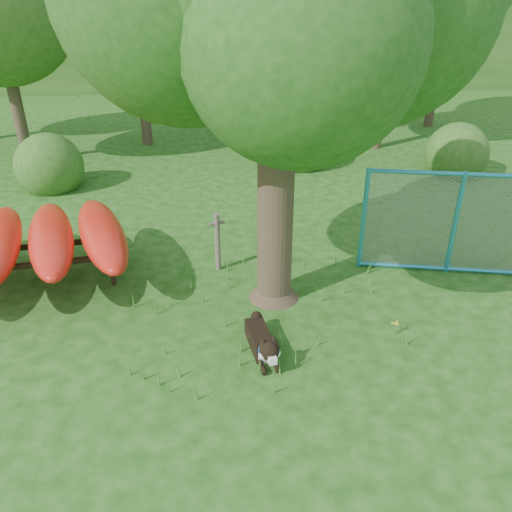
{
  "coord_description": "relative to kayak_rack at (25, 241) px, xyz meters",
  "views": [
    {
      "loc": [
        -0.25,
        -5.88,
        4.72
      ],
      "look_at": [
        0.2,
        1.2,
        1.0
      ],
      "focal_mm": 35.0,
      "sensor_mm": 36.0,
      "label": 1
    }
  ],
  "objects": [
    {
      "name": "ground",
      "position": [
        3.83,
        -2.28,
        -0.87
      ],
      "size": [
        80.0,
        80.0,
        0.0
      ],
      "primitive_type": "plane",
      "color": "#16460E",
      "rests_on": "ground"
    },
    {
      "name": "wooden_post",
      "position": [
        3.38,
        0.32,
        -0.26
      ],
      "size": [
        0.31,
        0.16,
        1.15
      ],
      "rotation": [
        0.0,
        0.0,
        0.32
      ],
      "color": "brown",
      "rests_on": "ground"
    },
    {
      "name": "kayak_rack",
      "position": [
        0.0,
        0.0,
        0.0
      ],
      "size": [
        4.26,
        3.8,
        1.14
      ],
      "rotation": [
        0.0,
        0.0,
        0.17
      ],
      "color": "black",
      "rests_on": "ground"
    },
    {
      "name": "husky_dog",
      "position": [
        4.05,
        -2.31,
        -0.67
      ],
      "size": [
        0.47,
        1.26,
        0.56
      ],
      "rotation": [
        0.0,
        0.0,
        0.18
      ],
      "color": "black",
      "rests_on": "ground"
    },
    {
      "name": "fence_section",
      "position": [
        7.76,
        -0.04,
        0.12
      ],
      "size": [
        3.36,
        0.73,
        3.31
      ],
      "rotation": [
        0.0,
        0.0,
        -0.19
      ],
      "color": "#288FBC",
      "rests_on": "ground"
    },
    {
      "name": "wildflower_clump",
      "position": [
        6.14,
        -1.96,
        -0.68
      ],
      "size": [
        0.11,
        0.09,
        0.24
      ],
      "rotation": [
        0.0,
        0.0,
        0.25
      ],
      "color": "#40832B",
      "rests_on": "ground"
    },
    {
      "name": "bg_tree_c",
      "position": [
        5.33,
        10.72,
        3.24
      ],
      "size": [
        4.0,
        4.0,
        6.12
      ],
      "color": "#3C2D20",
      "rests_on": "ground"
    },
    {
      "name": "shrub_left",
      "position": [
        -1.17,
        5.22,
        -0.87
      ],
      "size": [
        1.8,
        1.8,
        1.8
      ],
      "primitive_type": "sphere",
      "color": "#2B581C",
      "rests_on": "ground"
    },
    {
      "name": "shrub_right",
      "position": [
        10.33,
        5.72,
        -0.87
      ],
      "size": [
        1.8,
        1.8,
        1.8
      ],
      "primitive_type": "sphere",
      "color": "#2B581C",
      "rests_on": "ground"
    },
    {
      "name": "shrub_mid",
      "position": [
        5.83,
        6.72,
        -0.87
      ],
      "size": [
        1.8,
        1.8,
        1.8
      ],
      "primitive_type": "sphere",
      "color": "#2B581C",
      "rests_on": "ground"
    },
    {
      "name": "wooded_hillside",
      "position": [
        3.83,
        25.72,
        2.13
      ],
      "size": [
        80.0,
        12.0,
        6.0
      ],
      "primitive_type": "cube",
      "color": "#2B581C",
      "rests_on": "ground"
    }
  ]
}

